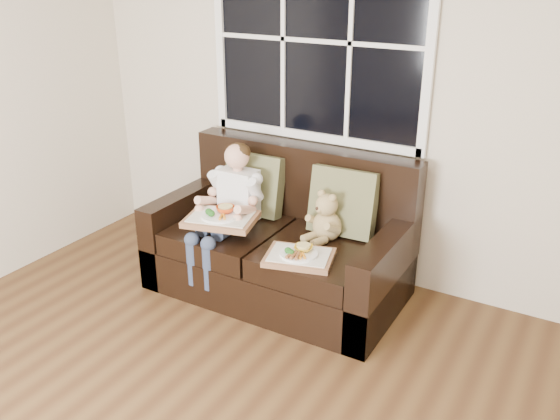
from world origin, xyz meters
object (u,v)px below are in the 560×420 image
Objects in this scene: teddy_bear at (326,220)px; tray_right at (299,256)px; child at (231,199)px; tray_left at (221,217)px; loveseat at (282,247)px.

teddy_bear is 0.72× the size of tray_right.
child is 0.68m from teddy_bear.
teddy_bear is at bearing 9.91° from tray_left.
loveseat is at bearing -158.52° from teddy_bear.
child reaches higher than tray_left.
tray_left is at bearing -136.71° from loveseat.
loveseat reaches higher than teddy_bear.
tray_left is 1.10× the size of tray_right.
loveseat is 0.50m from tray_right.
child is at bearing 145.78° from tray_right.
loveseat is 3.56× the size of tray_right.
teddy_bear is (0.33, 0.01, 0.28)m from loveseat.
loveseat is at bearing 19.52° from child.
tray_right is at bearing -20.15° from tray_left.
child is 0.18m from tray_left.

